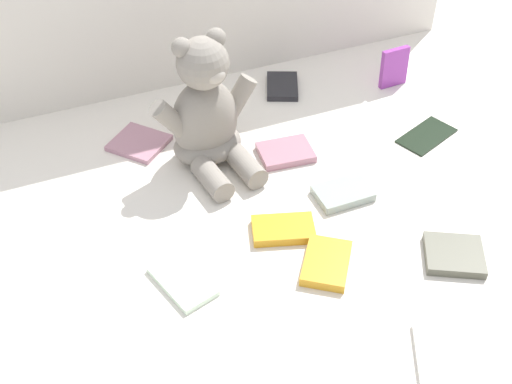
% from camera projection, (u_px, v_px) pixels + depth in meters
% --- Properties ---
extents(ground_plane, '(3.20, 3.20, 0.00)m').
position_uv_depth(ground_plane, '(238.00, 198.00, 1.29)').
color(ground_plane, silver).
extents(teddy_bear, '(0.23, 0.21, 0.28)m').
position_uv_depth(teddy_bear, '(207.00, 116.00, 1.31)').
color(teddy_bear, gray).
rests_on(teddy_bear, ground_plane).
extents(book_case_0, '(0.07, 0.02, 0.09)m').
position_uv_depth(book_case_0, '(394.00, 67.00, 1.55)').
color(book_case_0, purple).
rests_on(book_case_0, ground_plane).
extents(book_case_1, '(0.10, 0.13, 0.01)m').
position_uv_depth(book_case_1, '(182.00, 281.00, 1.13)').
color(book_case_1, white).
rests_on(book_case_1, ground_plane).
extents(book_case_2, '(0.14, 0.16, 0.01)m').
position_uv_depth(book_case_2, '(446.00, 363.00, 1.01)').
color(book_case_2, white).
rests_on(book_case_2, ground_plane).
extents(book_case_3, '(0.11, 0.07, 0.02)m').
position_uv_depth(book_case_3, '(343.00, 193.00, 1.29)').
color(book_case_3, '#96A399').
rests_on(book_case_3, ground_plane).
extents(book_case_5, '(0.13, 0.13, 0.02)m').
position_uv_depth(book_case_5, '(454.00, 255.00, 1.17)').
color(book_case_5, '#5A594A').
rests_on(book_case_5, ground_plane).
extents(book_case_6, '(0.14, 0.14, 0.01)m').
position_uv_depth(book_case_6, '(139.00, 143.00, 1.41)').
color(book_case_6, '#AE7A8D').
rests_on(book_case_6, ground_plane).
extents(book_case_7, '(0.13, 0.10, 0.02)m').
position_uv_depth(book_case_7, '(283.00, 229.00, 1.21)').
color(book_case_7, orange).
rests_on(book_case_7, ground_plane).
extents(book_case_9, '(0.15, 0.11, 0.01)m').
position_uv_depth(book_case_9, '(427.00, 135.00, 1.43)').
color(book_case_9, black).
rests_on(book_case_9, ground_plane).
extents(book_case_10, '(0.11, 0.13, 0.01)m').
position_uv_depth(book_case_10, '(282.00, 86.00, 1.56)').
color(book_case_10, '#232226').
rests_on(book_case_10, ground_plane).
extents(book_case_11, '(0.11, 0.09, 0.02)m').
position_uv_depth(book_case_11, '(286.00, 152.00, 1.38)').
color(book_case_11, '#A87182').
rests_on(book_case_11, ground_plane).
extents(book_case_12, '(0.12, 0.13, 0.02)m').
position_uv_depth(book_case_12, '(326.00, 263.00, 1.15)').
color(book_case_12, gold).
rests_on(book_case_12, ground_plane).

